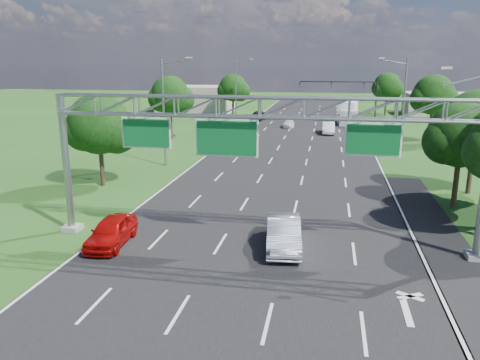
% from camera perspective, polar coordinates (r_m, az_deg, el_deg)
% --- Properties ---
extents(ground, '(220.00, 220.00, 0.00)m').
position_cam_1_polar(ground, '(43.31, 5.45, 1.16)').
color(ground, '#224615').
rests_on(ground, ground).
extents(road, '(18.00, 180.00, 0.02)m').
position_cam_1_polar(road, '(43.31, 5.45, 1.16)').
color(road, black).
rests_on(road, ground).
extents(road_flare, '(3.00, 30.00, 0.02)m').
position_cam_1_polar(road_flare, '(28.55, 23.22, -7.01)').
color(road_flare, black).
rests_on(road_flare, ground).
extents(sign_gantry, '(23.50, 1.00, 9.56)m').
position_cam_1_polar(sign_gantry, '(24.43, 2.60, 7.43)').
color(sign_gantry, gray).
rests_on(sign_gantry, ground).
extents(traffic_signal, '(12.21, 0.24, 7.00)m').
position_cam_1_polar(traffic_signal, '(77.25, 13.68, 10.49)').
color(traffic_signal, black).
rests_on(traffic_signal, ground).
extents(streetlight_l_near, '(2.97, 0.22, 10.16)m').
position_cam_1_polar(streetlight_l_near, '(44.83, -9.08, 8.73)').
color(streetlight_l_near, gray).
rests_on(streetlight_l_near, ground).
extents(streetlight_l_far, '(2.97, 0.22, 10.16)m').
position_cam_1_polar(streetlight_l_far, '(78.59, -0.37, 11.24)').
color(streetlight_l_far, gray).
rests_on(streetlight_l_far, ground).
extents(streetlight_r_mid, '(2.97, 0.22, 10.16)m').
position_cam_1_polar(streetlight_r_mid, '(52.73, 19.14, 8.94)').
color(streetlight_r_mid, gray).
rests_on(streetlight_r_mid, ground).
extents(tree_verge_la, '(5.76, 4.80, 7.40)m').
position_cam_1_polar(tree_verge_la, '(38.70, -16.68, 6.21)').
color(tree_verge_la, '#2D2116').
rests_on(tree_verge_la, ground).
extents(tree_verge_lb, '(5.76, 4.80, 8.06)m').
position_cam_1_polar(tree_verge_lb, '(60.51, -8.44, 10.01)').
color(tree_verge_lb, '#2D2116').
rests_on(tree_verge_lb, ground).
extents(tree_verge_lc, '(5.76, 4.80, 7.62)m').
position_cam_1_polar(tree_verge_lc, '(83.87, -0.80, 11.02)').
color(tree_verge_lc, '#2D2116').
rests_on(tree_verge_lc, ground).
extents(tree_verge_rd, '(5.76, 4.80, 8.28)m').
position_cam_1_polar(tree_verge_rd, '(61.45, 22.56, 9.35)').
color(tree_verge_rd, '#2D2116').
rests_on(tree_verge_rd, ground).
extents(tree_verge_re, '(5.76, 4.80, 7.84)m').
position_cam_1_polar(tree_verge_re, '(90.76, 17.53, 10.77)').
color(tree_verge_re, '#2D2116').
rests_on(tree_verge_re, ground).
extents(building_left, '(14.00, 10.00, 5.00)m').
position_cam_1_polar(building_left, '(93.91, -5.33, 9.80)').
color(building_left, '#A39688').
rests_on(building_left, ground).
extents(building_right, '(12.00, 9.00, 4.00)m').
position_cam_1_polar(building_right, '(96.49, 23.04, 8.56)').
color(building_right, '#A39688').
rests_on(building_right, ground).
extents(red_coupe, '(2.11, 4.62, 1.54)m').
position_cam_1_polar(red_coupe, '(26.68, -15.41, -6.05)').
color(red_coupe, '#AF0908').
rests_on(red_coupe, ground).
extents(silver_sedan, '(2.33, 5.25, 1.68)m').
position_cam_1_polar(silver_sedan, '(25.37, 5.33, -6.47)').
color(silver_sedan, silver).
rests_on(silver_sedan, ground).
extents(car_queue_a, '(1.80, 4.10, 1.17)m').
position_cam_1_polar(car_queue_a, '(71.77, 5.96, 6.87)').
color(car_queue_a, silver).
rests_on(car_queue_a, ground).
extents(car_queue_c, '(2.54, 5.02, 1.64)m').
position_cam_1_polar(car_queue_c, '(79.69, 2.17, 7.84)').
color(car_queue_c, black).
rests_on(car_queue_c, ground).
extents(car_queue_d, '(1.76, 4.81, 1.57)m').
position_cam_1_polar(car_queue_d, '(66.37, 10.74, 6.26)').
color(car_queue_d, silver).
rests_on(car_queue_d, ground).
extents(box_truck, '(3.44, 9.32, 3.42)m').
position_cam_1_polar(box_truck, '(78.49, 13.03, 7.99)').
color(box_truck, white).
rests_on(box_truck, ground).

